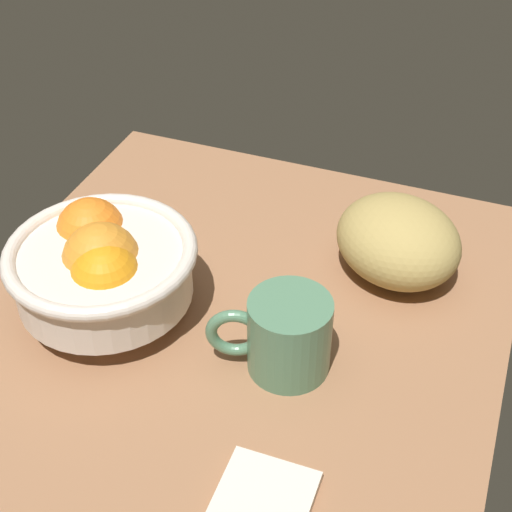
{
  "coord_description": "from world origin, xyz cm",
  "views": [
    {
      "loc": [
        -54.4,
        -23.91,
        57.9
      ],
      "look_at": [
        6.33,
        -0.94,
        5.0
      ],
      "focal_mm": 53.37,
      "sensor_mm": 36.0,
      "label": 1
    }
  ],
  "objects": [
    {
      "name": "ground_plane",
      "position": [
        0.0,
        0.0,
        -1.5
      ],
      "size": [
        67.01,
        58.47,
        3.0
      ],
      "primitive_type": "cube",
      "color": "#966745"
    },
    {
      "name": "fruit_bowl",
      "position": [
        -2.37,
        13.23,
        6.36
      ],
      "size": [
        20.38,
        20.38,
        11.3
      ],
      "color": "silver",
      "rests_on": "ground"
    },
    {
      "name": "bread_loaf",
      "position": [
        15.22,
        -14.92,
        4.53
      ],
      "size": [
        19.59,
        20.0,
        9.06
      ],
      "primitive_type": "ellipsoid",
      "rotation": [
        0.0,
        0.0,
        4.09
      ],
      "color": "tan",
      "rests_on": "ground"
    },
    {
      "name": "mug",
      "position": [
        -3.39,
        -7.77,
        4.24
      ],
      "size": [
        8.41,
        12.38,
        8.48
      ],
      "color": "#517E5E",
      "rests_on": "ground"
    }
  ]
}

